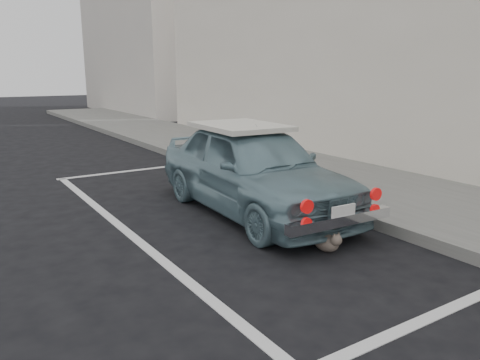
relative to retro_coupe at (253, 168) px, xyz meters
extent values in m
plane|color=black|center=(-0.95, -2.78, -0.65)|extent=(80.00, 80.00, 0.00)
cube|color=slate|center=(2.25, -0.78, -0.57)|extent=(2.80, 40.00, 0.15)
cube|color=black|center=(3.71, 1.22, 0.75)|extent=(0.10, 16.00, 2.40)
cube|color=beige|center=(5.40, 17.22, 3.35)|extent=(3.50, 10.00, 8.00)
cube|color=silver|center=(-0.45, -3.28, -0.64)|extent=(3.00, 0.12, 0.01)
cube|color=silver|center=(-0.45, 3.72, -0.64)|extent=(3.00, 0.12, 0.01)
cube|color=silver|center=(-1.85, 0.22, -0.64)|extent=(0.12, 7.00, 0.01)
imported|color=#6D909A|center=(0.00, 0.00, -0.01)|extent=(1.67, 3.81, 1.28)
cube|color=silver|center=(0.02, 0.38, 0.56)|extent=(1.12, 1.47, 0.07)
cube|color=silver|center=(-0.08, -1.82, -0.27)|extent=(1.44, 0.18, 0.12)
cube|color=white|center=(-0.08, -1.87, -0.17)|extent=(0.33, 0.03, 0.17)
cylinder|color=red|center=(-0.58, -1.83, -0.03)|extent=(0.15, 0.05, 0.15)
cylinder|color=red|center=(0.41, -1.87, -0.03)|extent=(0.15, 0.05, 0.15)
cylinder|color=red|center=(-0.58, -1.83, -0.21)|extent=(0.12, 0.05, 0.12)
cylinder|color=red|center=(0.41, -1.87, -0.21)|extent=(0.12, 0.05, 0.12)
ellipsoid|color=brown|center=(-0.17, -1.71, -0.53)|extent=(0.23, 0.35, 0.21)
sphere|color=brown|center=(-0.17, -1.86, -0.46)|extent=(0.13, 0.13, 0.13)
cone|color=brown|center=(-0.20, -1.86, -0.40)|extent=(0.04, 0.04, 0.05)
cone|color=brown|center=(-0.13, -1.86, -0.40)|extent=(0.04, 0.04, 0.05)
cylinder|color=brown|center=(-0.12, -1.53, -0.61)|extent=(0.12, 0.22, 0.03)
camera|label=1|loc=(-3.70, -5.37, 1.34)|focal=35.00mm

